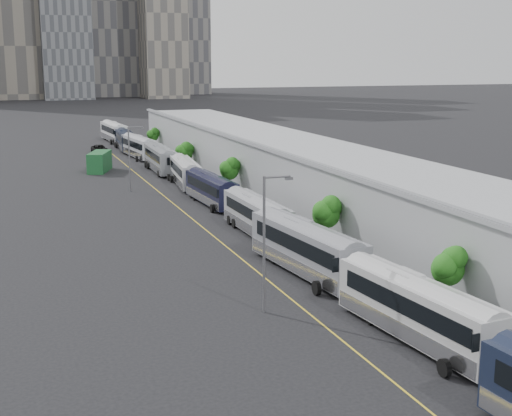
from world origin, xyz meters
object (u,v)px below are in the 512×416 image
bus_4 (257,219)px  bus_6 (185,175)px  bus_2 (418,315)px  shipping_container (100,162)px  suv (100,149)px  bus_5 (211,192)px  street_lamp_near (267,235)px  street_lamp_far (131,154)px  bus_3 (306,253)px  bus_10 (114,133)px  bus_8 (139,149)px  bus_9 (125,142)px  bus_7 (161,161)px

bus_4 → bus_6: size_ratio=1.01×
bus_2 → shipping_container: bearing=91.2°
bus_6 → suv: (-6.17, 37.71, -0.78)m
bus_5 → street_lamp_near: (-6.57, -35.57, 3.79)m
bus_2 → bus_6: (0.13, 56.26, -0.12)m
street_lamp_far → shipping_container: bearing=95.1°
bus_3 → street_lamp_far: bearing=93.4°
bus_4 → suv: size_ratio=2.39×
bus_4 → bus_6: 28.24m
bus_6 → street_lamp_near: street_lamp_near is taller
bus_10 → shipping_container: bus_10 is taller
bus_3 → bus_4: (0.72, 13.36, -0.17)m
bus_2 → bus_10: 111.22m
bus_6 → street_lamp_far: 8.28m
bus_8 → bus_9: bearing=86.0°
bus_5 → shipping_container: (-8.79, 29.32, -0.02)m
bus_7 → street_lamp_near: size_ratio=1.44×
bus_5 → suv: bearing=93.8°
bus_5 → bus_6: size_ratio=0.98×
bus_10 → bus_6: bearing=-92.6°
bus_8 → bus_2: bearing=-95.4°
bus_4 → bus_6: bus_4 is taller
suv → bus_10: bearing=70.6°
bus_6 → bus_9: 40.80m
bus_6 → bus_7: size_ratio=0.94×
bus_4 → bus_8: size_ratio=0.97×
bus_4 → bus_10: bus_10 is taller
street_lamp_far → bus_2: bearing=-82.4°
bus_5 → suv: bus_5 is taller
bus_8 → bus_9: size_ratio=1.04×
bus_6 → bus_7: bus_7 is taller
bus_8 → suv: bearing=117.4°
bus_5 → bus_9: bearing=87.9°
bus_7 → bus_2: bearing=-88.5°
bus_4 → bus_7: bearing=89.5°
bus_7 → bus_6: bearing=-86.6°
bus_9 → street_lamp_near: size_ratio=1.36×
bus_4 → suv: bus_4 is taller
bus_10 → street_lamp_far: street_lamp_far is taller
bus_4 → bus_2: bearing=-91.0°
bus_9 → street_lamp_far: (-6.38, -42.52, 3.26)m
street_lamp_near → shipping_container: (-2.22, 64.89, -3.80)m
bus_7 → street_lamp_far: size_ratio=1.60×
suv → bus_8: bearing=-59.5°
street_lamp_far → bus_5: bearing=-57.6°
bus_10 → street_lamp_near: street_lamp_near is taller
bus_3 → bus_9: size_ratio=1.13×
bus_8 → suv: 10.10m
bus_4 → bus_9: bearing=89.7°
bus_2 → bus_8: bus_2 is taller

